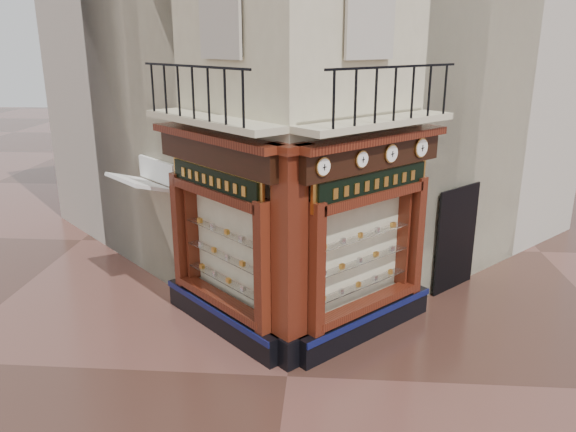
# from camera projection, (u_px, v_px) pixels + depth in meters

# --- Properties ---
(ground) EXTENTS (80.00, 80.00, 0.00)m
(ground) POSITION_uv_depth(u_px,v_px,m) (287.00, 376.00, 9.72)
(ground) COLOR #442820
(ground) RESTS_ON ground
(main_building) EXTENTS (11.31, 11.31, 12.00)m
(main_building) POSITION_uv_depth(u_px,v_px,m) (306.00, 22.00, 13.80)
(main_building) COLOR beige
(main_building) RESTS_ON ground
(neighbour_left) EXTENTS (11.31, 11.31, 11.00)m
(neighbour_left) POSITION_uv_depth(u_px,v_px,m) (225.00, 43.00, 16.48)
(neighbour_left) COLOR #BCB4A4
(neighbour_left) RESTS_ON ground
(neighbour_right) EXTENTS (11.31, 11.31, 11.00)m
(neighbour_right) POSITION_uv_depth(u_px,v_px,m) (395.00, 43.00, 16.13)
(neighbour_right) COLOR #BCB4A4
(neighbour_right) RESTS_ON ground
(shopfront_left) EXTENTS (2.86, 2.86, 3.98)m
(shopfront_left) POSITION_uv_depth(u_px,v_px,m) (220.00, 237.00, 10.72)
(shopfront_left) COLOR black
(shopfront_left) RESTS_ON ground
(shopfront_right) EXTENTS (2.86, 2.86, 3.98)m
(shopfront_right) POSITION_uv_depth(u_px,v_px,m) (368.00, 241.00, 10.53)
(shopfront_right) COLOR black
(shopfront_right) RESTS_ON ground
(corner_pilaster) EXTENTS (0.85, 0.85, 3.98)m
(corner_pilaster) POSITION_uv_depth(u_px,v_px,m) (289.00, 261.00, 9.62)
(corner_pilaster) COLOR black
(corner_pilaster) RESTS_ON ground
(balcony) EXTENTS (5.94, 2.97, 1.03)m
(balcony) POSITION_uv_depth(u_px,v_px,m) (293.00, 121.00, 9.88)
(balcony) COLOR beige
(balcony) RESTS_ON ground
(clock_a) EXTENTS (0.26, 0.26, 0.32)m
(clock_a) POSITION_uv_depth(u_px,v_px,m) (323.00, 167.00, 9.03)
(clock_a) COLOR #BA8A3E
(clock_a) RESTS_ON ground
(clock_b) EXTENTS (0.25, 0.25, 0.31)m
(clock_b) POSITION_uv_depth(u_px,v_px,m) (362.00, 159.00, 9.60)
(clock_b) COLOR #BA8A3E
(clock_b) RESTS_ON ground
(clock_c) EXTENTS (0.28, 0.28, 0.34)m
(clock_c) POSITION_uv_depth(u_px,v_px,m) (391.00, 154.00, 10.09)
(clock_c) COLOR #BA8A3E
(clock_c) RESTS_ON ground
(clock_d) EXTENTS (0.30, 0.30, 0.38)m
(clock_d) POSITION_uv_depth(u_px,v_px,m) (421.00, 148.00, 10.65)
(clock_d) COLOR #BA8A3E
(clock_d) RESTS_ON ground
(awning) EXTENTS (1.73, 1.73, 0.35)m
(awning) POSITION_uv_depth(u_px,v_px,m) (148.00, 289.00, 13.13)
(awning) COLOR white
(awning) RESTS_ON ground
(signboard_left) EXTENTS (2.09, 2.09, 0.56)m
(signboard_left) POSITION_uv_depth(u_px,v_px,m) (214.00, 180.00, 10.34)
(signboard_left) COLOR gold
(signboard_left) RESTS_ON ground
(signboard_right) EXTENTS (2.20, 2.20, 0.59)m
(signboard_right) POSITION_uv_depth(u_px,v_px,m) (374.00, 183.00, 10.14)
(signboard_right) COLOR gold
(signboard_right) RESTS_ON ground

